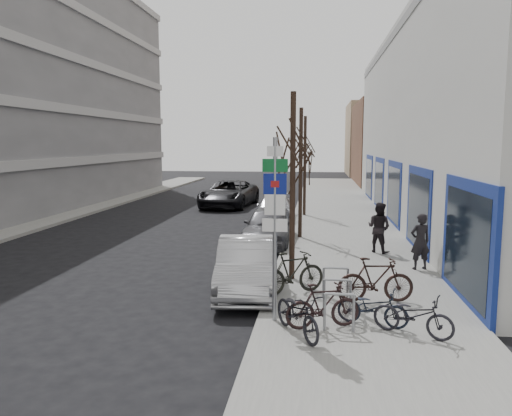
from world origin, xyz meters
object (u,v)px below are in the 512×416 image
(lane_car, at_px, (229,193))
(pedestrian_near, at_px, (420,242))
(bike_rack, at_px, (337,292))
(bike_far_curb, at_px, (413,312))
(highway_sign_pole, at_px, (275,218))
(bike_mid_curb, at_px, (373,304))
(meter_mid, at_px, (287,224))
(pedestrian_far, at_px, (379,227))
(bike_far_inner, at_px, (376,279))
(bike_near_left, at_px, (298,310))
(bike_near_right, at_px, (323,305))
(parked_car_back, at_px, (275,209))
(tree_mid, at_px, (301,142))
(tree_far, at_px, (305,142))
(parked_car_front, at_px, (246,266))
(bike_mid_inner, at_px, (292,272))
(tree_near, at_px, (293,142))
(parked_car_mid, at_px, (269,226))
(meter_back, at_px, (294,207))
(meter_front, at_px, (275,256))

(lane_car, bearing_deg, pedestrian_near, -54.68)
(bike_rack, xyz_separation_m, bike_far_curb, (1.49, -1.15, -0.00))
(highway_sign_pole, distance_m, bike_mid_curb, 2.81)
(meter_mid, height_order, pedestrian_far, pedestrian_far)
(bike_mid_curb, xyz_separation_m, pedestrian_far, (0.99, 7.47, 0.45))
(bike_far_curb, relative_size, bike_far_inner, 0.87)
(meter_mid, height_order, bike_near_left, meter_mid)
(bike_near_right, height_order, parked_car_back, parked_car_back)
(bike_near_left, relative_size, bike_far_curb, 1.07)
(highway_sign_pole, bearing_deg, bike_mid_curb, -1.53)
(tree_mid, bearing_deg, bike_mid_curb, -79.14)
(highway_sign_pole, xyz_separation_m, tree_far, (0.20, 16.51, 1.65))
(pedestrian_far, bearing_deg, meter_mid, 17.18)
(bike_near_left, relative_size, bike_far_inner, 0.93)
(tree_far, distance_m, bike_near_right, 17.24)
(parked_car_front, bearing_deg, bike_mid_inner, -29.95)
(bike_rack, relative_size, bike_far_curb, 1.37)
(highway_sign_pole, relative_size, pedestrian_far, 2.29)
(bike_near_left, distance_m, pedestrian_far, 8.63)
(bike_near_left, bearing_deg, tree_near, 64.48)
(parked_car_front, bearing_deg, meter_mid, 76.23)
(tree_far, height_order, pedestrian_far, tree_far)
(tree_far, xyz_separation_m, parked_car_front, (-1.20, -13.96, -3.37))
(bike_far_curb, xyz_separation_m, pedestrian_far, (0.23, 7.95, 0.41))
(bike_near_left, xyz_separation_m, bike_far_inner, (1.83, 2.39, 0.03))
(bike_near_left, xyz_separation_m, parked_car_back, (-1.82, 15.83, -0.02))
(meter_mid, xyz_separation_m, bike_mid_curb, (2.38, -8.57, -0.30))
(bike_far_inner, bearing_deg, parked_car_mid, 17.62)
(tree_near, relative_size, bike_near_right, 3.31)
(bike_rack, xyz_separation_m, parked_car_back, (-2.67, 14.41, 0.01))
(bike_far_curb, bearing_deg, bike_mid_inner, 70.87)
(tree_mid, xyz_separation_m, meter_back, (-0.45, 4.00, -3.19))
(tree_mid, distance_m, meter_front, 7.70)
(meter_mid, xyz_separation_m, parked_car_mid, (-0.75, 0.46, -0.14))
(bike_near_right, bearing_deg, bike_mid_curb, -93.25)
(highway_sign_pole, distance_m, pedestrian_near, 6.67)
(tree_mid, relative_size, meter_back, 4.33)
(meter_back, height_order, parked_car_back, meter_back)
(parked_car_mid, bearing_deg, pedestrian_near, -34.72)
(tree_far, distance_m, meter_back, 4.08)
(meter_front, height_order, lane_car, lane_car)
(parked_car_mid, height_order, parked_car_back, parked_car_mid)
(bike_rack, xyz_separation_m, bike_near_left, (-0.85, -1.42, 0.03))
(bike_mid_curb, xyz_separation_m, lane_car, (-6.86, 20.73, 0.23))
(highway_sign_pole, distance_m, parked_car_front, 3.24)
(tree_far, distance_m, parked_car_back, 4.02)
(meter_front, relative_size, parked_car_back, 0.28)
(tree_near, relative_size, tree_far, 1.00)
(highway_sign_pole, relative_size, tree_mid, 0.76)
(bike_near_right, relative_size, parked_car_front, 0.38)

